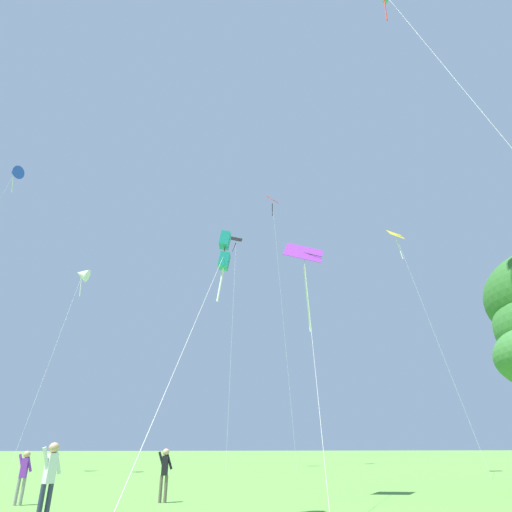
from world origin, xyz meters
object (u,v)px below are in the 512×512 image
Objects in this scene: kite_red_high at (273,209)px; kite_purple_streamer at (305,269)px; kite_teal_box at (224,252)px; person_in_red_shirt at (165,470)px; person_foreground_watcher at (49,475)px; person_near_tree at (24,472)px; kite_black_large at (235,249)px; kite_white_distant at (82,275)px; kite_yellow_diamond at (399,244)px; kite_blue_delta at (15,173)px.

kite_red_high is 32.73m from kite_purple_streamer.
kite_purple_streamer is (-4.79, -26.46, -18.66)m from kite_red_high.
person_in_red_shirt is at bearing 107.86° from kite_teal_box.
person_foreground_watcher is 1.10× the size of person_in_red_shirt.
person_in_red_shirt is (-1.32, 4.11, -6.21)m from kite_teal_box.
person_near_tree is (-1.74, 4.21, -0.13)m from person_foreground_watcher.
kite_red_high is 40.04m from person_near_tree.
kite_black_large reaches higher than kite_white_distant.
person_in_red_shirt is at bearing -143.60° from kite_yellow_diamond.
person_foreground_watcher is 4.56m from person_near_tree.
kite_black_large is at bearing 73.81° from person_foreground_watcher.
kite_blue_delta is 3.04× the size of kite_teal_box.
kite_black_large is 13.63× the size of person_in_red_shirt.
kite_purple_streamer is (0.03, -22.90, -11.36)m from kite_black_large.
kite_purple_streamer is at bearing -133.72° from kite_yellow_diamond.
kite_purple_streamer is at bearing 28.16° from person_foreground_watcher.
kite_red_high is 19.11× the size of person_near_tree.
kite_blue_delta is 33.51m from person_foreground_watcher.
person_in_red_shirt is at bearing -178.54° from kite_purple_streamer.
kite_purple_streamer is (-12.11, -12.67, -8.20)m from kite_yellow_diamond.
kite_red_high is at bearing 61.40° from person_near_tree.
kite_teal_box is at bearing -0.17° from person_foreground_watcher.
person_in_red_shirt is (-5.22, -23.04, -19.01)m from kite_black_large.
kite_yellow_diamond is (7.32, -13.79, -10.46)m from kite_red_high.
kite_blue_delta is at bearing 126.15° from kite_teal_box.
kite_blue_delta reaches higher than person_in_red_shirt.
kite_red_high reaches higher than kite_teal_box.
kite_yellow_diamond is at bearing 46.28° from kite_purple_streamer.
kite_purple_streamer is 5.96m from kite_teal_box.
person_near_tree is 4.40m from person_in_red_shirt.
kite_red_high is 1.60× the size of kite_yellow_diamond.
kite_teal_box is (-3.92, -4.24, -1.44)m from kite_purple_streamer.
kite_teal_box is at bearing -36.42° from person_near_tree.
kite_yellow_diamond is 26.77m from person_in_red_shirt.
kite_yellow_diamond is 11.42× the size of person_in_red_shirt.
kite_teal_box is (-8.72, -30.70, -20.09)m from kite_red_high.
person_in_red_shirt is (-10.04, -26.59, -26.30)m from kite_red_high.
person_in_red_shirt is at bearing -102.77° from kite_black_large.
kite_teal_box is at bearing -72.14° from person_in_red_shirt.
kite_white_distant is (-12.87, -5.85, -5.92)m from kite_black_large.
kite_blue_delta is at bearing 120.22° from person_near_tree.
kite_teal_box reaches higher than person_near_tree.
kite_white_distant is at bearing 114.00° from person_in_red_shirt.
kite_white_distant is at bearing -152.01° from kite_red_high.
kite_yellow_diamond is at bearing -9.03° from kite_blue_delta.
kite_red_high is 38.73m from person_in_red_shirt.
kite_purple_streamer is 12.33m from person_near_tree.
kite_red_high is at bearing 27.99° from kite_white_distant.
kite_purple_streamer is at bearing -41.61° from kite_blue_delta.
kite_yellow_diamond is 11.91× the size of person_near_tree.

